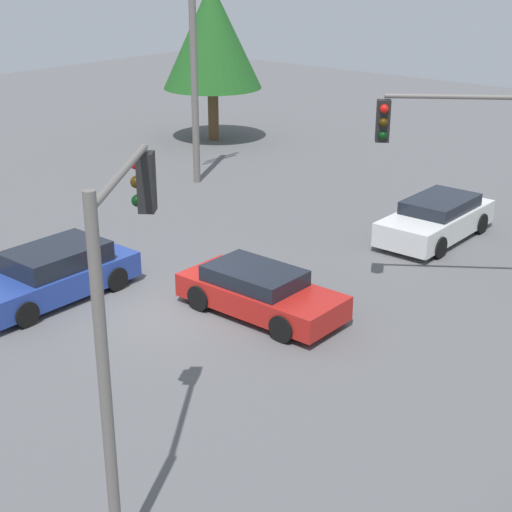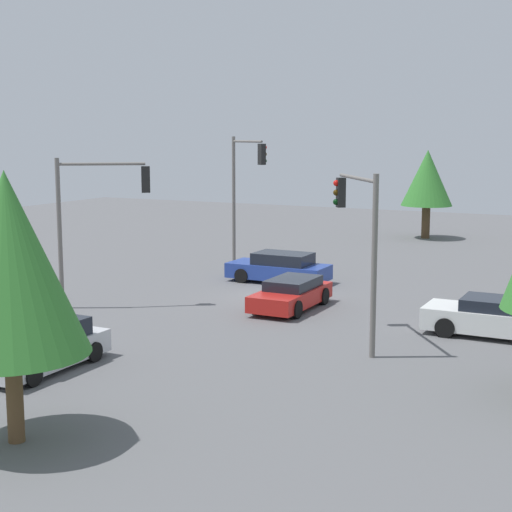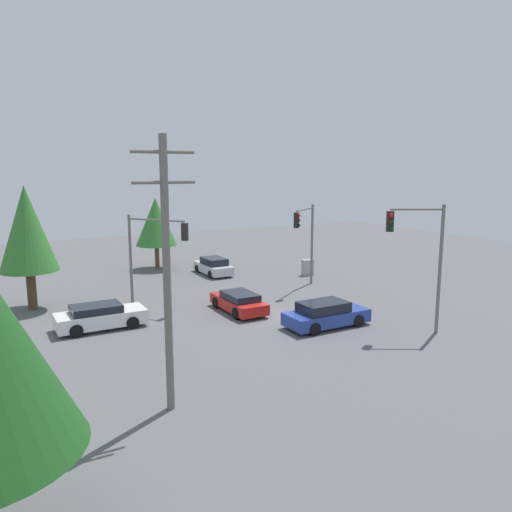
# 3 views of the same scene
# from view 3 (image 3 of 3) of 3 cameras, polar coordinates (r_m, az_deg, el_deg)

# --- Properties ---
(ground_plane) EXTENTS (80.00, 80.00, 0.00)m
(ground_plane) POSITION_cam_3_polar(r_m,az_deg,el_deg) (29.76, 2.34, -6.83)
(ground_plane) COLOR #5B5B5E
(sedan_red) EXTENTS (1.95, 4.46, 1.22)m
(sedan_red) POSITION_cam_3_polar(r_m,az_deg,el_deg) (30.42, -1.98, -5.26)
(sedan_red) COLOR red
(sedan_red) RESTS_ON ground_plane
(sedan_white) EXTENTS (4.71, 2.04, 1.35)m
(sedan_white) POSITION_cam_3_polar(r_m,az_deg,el_deg) (28.53, -17.39, -6.62)
(sedan_white) COLOR silver
(sedan_white) RESTS_ON ground_plane
(sedan_blue) EXTENTS (4.74, 2.07, 1.42)m
(sedan_blue) POSITION_cam_3_polar(r_m,az_deg,el_deg) (27.85, 7.97, -6.63)
(sedan_blue) COLOR #233D93
(sedan_blue) RESTS_ON ground_plane
(sedan_silver) EXTENTS (1.89, 4.32, 1.41)m
(sedan_silver) POSITION_cam_3_polar(r_m,az_deg,el_deg) (41.21, -4.90, -1.18)
(sedan_silver) COLOR silver
(sedan_silver) RESTS_ON ground_plane
(traffic_signal_main) EXTENTS (2.75, 3.70, 5.74)m
(traffic_signal_main) POSITION_cam_3_polar(r_m,az_deg,el_deg) (31.58, -11.70, 1.36)
(traffic_signal_main) COLOR slate
(traffic_signal_main) RESTS_ON ground_plane
(traffic_signal_cross) EXTENTS (3.09, 2.35, 6.01)m
(traffic_signal_cross) POSITION_cam_3_polar(r_m,az_deg,el_deg) (36.07, 5.74, 2.76)
(traffic_signal_cross) COLOR slate
(traffic_signal_cross) RESTS_ON ground_plane
(traffic_signal_aux) EXTENTS (2.64, 1.65, 6.80)m
(traffic_signal_aux) POSITION_cam_3_polar(r_m,az_deg,el_deg) (27.05, 18.34, 0.90)
(traffic_signal_aux) COLOR slate
(traffic_signal_aux) RESTS_ON ground_plane
(utility_pole_tall) EXTENTS (2.20, 0.28, 9.72)m
(utility_pole_tall) POSITION_cam_3_polar(r_m,az_deg,el_deg) (17.49, -10.17, -1.49)
(utility_pole_tall) COLOR slate
(utility_pole_tall) RESTS_ON ground_plane
(electrical_cabinet) EXTENTS (0.91, 0.53, 1.29)m
(electrical_cabinet) POSITION_cam_3_polar(r_m,az_deg,el_deg) (40.94, 5.92, -1.31)
(electrical_cabinet) COLOR #9EA0A3
(electrical_cabinet) RESTS_ON ground_plane
(tree_behind) EXTENTS (3.45, 3.45, 7.64)m
(tree_behind) POSITION_cam_3_polar(r_m,az_deg,el_deg) (33.14, -24.72, 2.80)
(tree_behind) COLOR #4C3823
(tree_behind) RESTS_ON ground_plane
(tree_right) EXTENTS (3.52, 3.52, 6.16)m
(tree_right) POSITION_cam_3_polar(r_m,az_deg,el_deg) (43.77, -11.37, 3.84)
(tree_right) COLOR brown
(tree_right) RESTS_ON ground_plane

